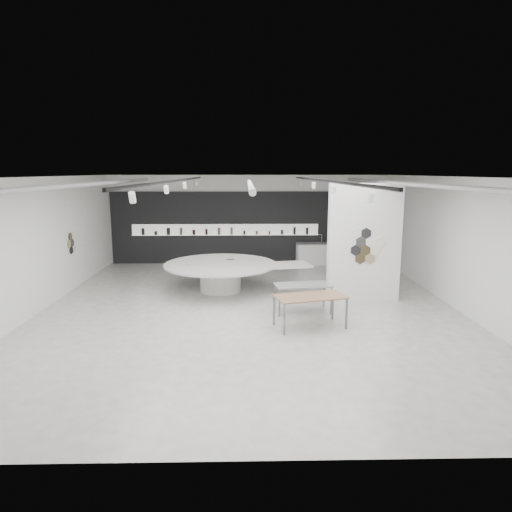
{
  "coord_description": "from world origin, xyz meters",
  "views": [
    {
      "loc": [
        -0.1,
        -12.68,
        3.95
      ],
      "look_at": [
        0.2,
        1.2,
        1.37
      ],
      "focal_mm": 32.0,
      "sensor_mm": 36.0,
      "label": 1
    }
  ],
  "objects_px": {
    "partition_column": "(364,243)",
    "kitchen_counter": "(315,254)",
    "display_island": "(223,273)",
    "sample_table_wood": "(310,298)",
    "sample_table_stone": "(303,287)"
  },
  "relations": [
    {
      "from": "display_island",
      "to": "kitchen_counter",
      "type": "xyz_separation_m",
      "value": [
        3.75,
        4.39,
        -0.15
      ]
    },
    {
      "from": "kitchen_counter",
      "to": "sample_table_wood",
      "type": "bearing_deg",
      "value": -102.61
    },
    {
      "from": "partition_column",
      "to": "sample_table_stone",
      "type": "distance_m",
      "value": 2.57
    },
    {
      "from": "partition_column",
      "to": "kitchen_counter",
      "type": "bearing_deg",
      "value": 96.56
    },
    {
      "from": "partition_column",
      "to": "sample_table_stone",
      "type": "height_order",
      "value": "partition_column"
    },
    {
      "from": "sample_table_wood",
      "to": "display_island",
      "type": "bearing_deg",
      "value": 123.52
    },
    {
      "from": "sample_table_wood",
      "to": "kitchen_counter",
      "type": "xyz_separation_m",
      "value": [
        1.34,
        8.03,
        -0.3
      ]
    },
    {
      "from": "display_island",
      "to": "sample_table_wood",
      "type": "xyz_separation_m",
      "value": [
        2.41,
        -3.64,
        0.15
      ]
    },
    {
      "from": "display_island",
      "to": "sample_table_wood",
      "type": "distance_m",
      "value": 4.36
    },
    {
      "from": "partition_column",
      "to": "kitchen_counter",
      "type": "xyz_separation_m",
      "value": [
        -0.64,
        5.54,
        -1.34
      ]
    },
    {
      "from": "display_island",
      "to": "sample_table_stone",
      "type": "bearing_deg",
      "value": -54.56
    },
    {
      "from": "partition_column",
      "to": "display_island",
      "type": "height_order",
      "value": "partition_column"
    },
    {
      "from": "sample_table_stone",
      "to": "kitchen_counter",
      "type": "bearing_deg",
      "value": 78.46
    },
    {
      "from": "display_island",
      "to": "kitchen_counter",
      "type": "height_order",
      "value": "kitchen_counter"
    },
    {
      "from": "sample_table_stone",
      "to": "display_island",
      "type": "bearing_deg",
      "value": 135.39
    }
  ]
}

